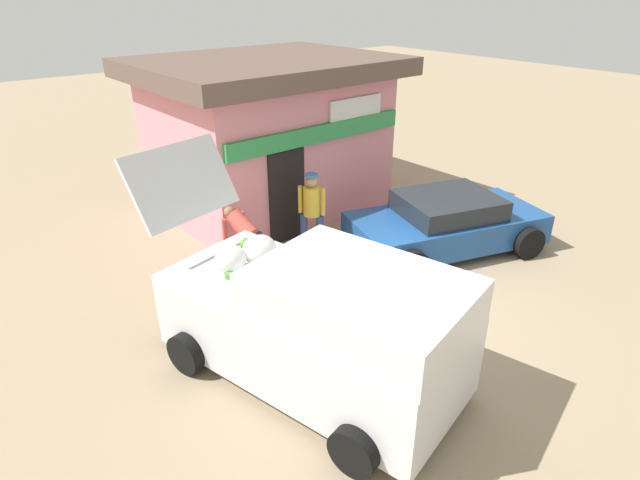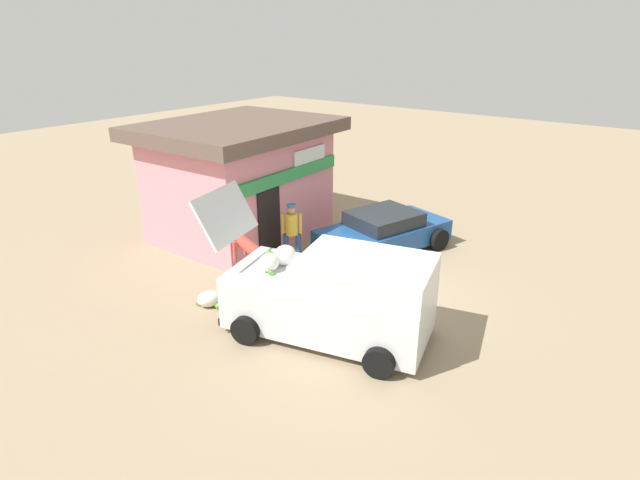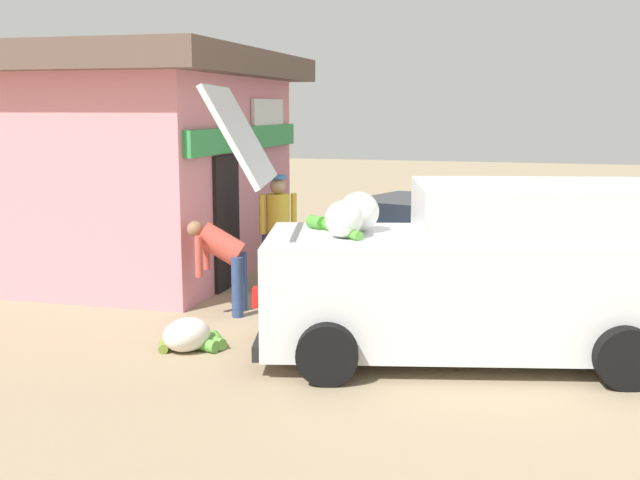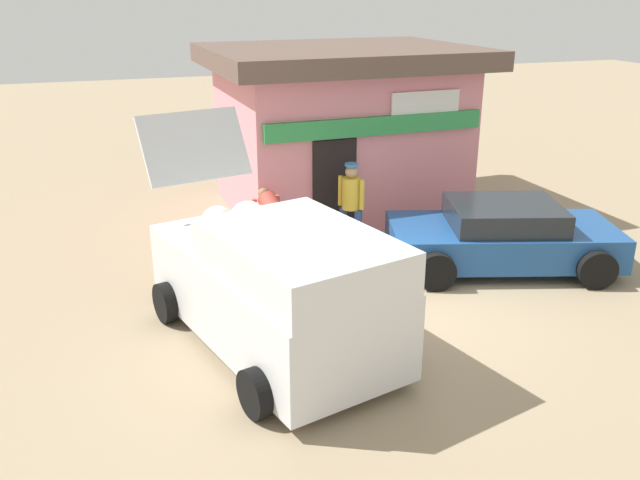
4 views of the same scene
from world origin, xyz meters
name	(u,v)px [view 2 (image 2 of 4)]	position (x,y,z in m)	size (l,w,h in m)	color
ground_plane	(368,288)	(0.00, 0.00, 0.00)	(60.00, 60.00, 0.00)	#9E896B
storefront_bar	(241,178)	(0.84, 5.25, 1.85)	(5.77, 4.68, 3.56)	pink
delivery_van	(334,295)	(-2.22, -0.54, 0.95)	(3.05, 5.11, 2.91)	silver
parked_sedan	(383,232)	(2.37, 0.97, 0.58)	(4.33, 3.06, 1.19)	#1E4C8C
vendor_standing	(292,229)	(0.07, 2.56, 0.99)	(0.47, 0.48, 1.72)	navy
customer_bending	(249,251)	(-1.37, 2.80, 0.78)	(0.63, 0.79, 1.23)	navy
unloaded_banana_pile	(211,299)	(-2.99, 2.51, 0.16)	(0.81, 0.76, 0.37)	silver
paint_bucket	(353,235)	(2.41, 2.07, 0.20)	(0.34, 0.34, 0.40)	silver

